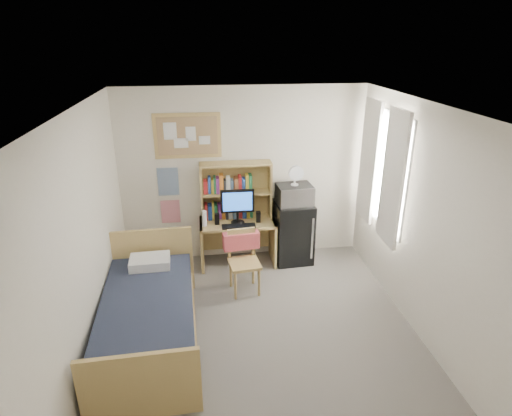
{
  "coord_description": "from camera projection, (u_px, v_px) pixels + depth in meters",
  "views": [
    {
      "loc": [
        -0.59,
        -3.93,
        3.24
      ],
      "look_at": [
        0.08,
        1.2,
        1.14
      ],
      "focal_mm": 30.0,
      "sensor_mm": 36.0,
      "label": 1
    }
  ],
  "objects": [
    {
      "name": "wall_right",
      "position": [
        428.0,
        228.0,
        4.63
      ],
      "size": [
        0.04,
        4.2,
        2.6
      ],
      "primitive_type": "cube",
      "color": "white",
      "rests_on": "floor"
    },
    {
      "name": "wall_left",
      "position": [
        83.0,
        247.0,
        4.2
      ],
      "size": [
        0.04,
        4.2,
        2.6
      ],
      "primitive_type": "cube",
      "color": "white",
      "rests_on": "floor"
    },
    {
      "name": "speaker_right",
      "position": [
        258.0,
        217.0,
        6.23
      ],
      "size": [
        0.07,
        0.07,
        0.16
      ],
      "primitive_type": "cube",
      "rotation": [
        0.0,
        0.0,
        -0.0
      ],
      "color": "black",
      "rests_on": "desk"
    },
    {
      "name": "desk_fan",
      "position": [
        295.0,
        176.0,
        6.12
      ],
      "size": [
        0.23,
        0.23,
        0.27
      ],
      "primitive_type": "cylinder",
      "rotation": [
        0.0,
        0.0,
        0.07
      ],
      "color": "white",
      "rests_on": "microwave"
    },
    {
      "name": "wall_front",
      "position": [
        316.0,
        394.0,
        2.49
      ],
      "size": [
        3.6,
        0.04,
        2.6
      ],
      "primitive_type": "cube",
      "color": "white",
      "rests_on": "floor"
    },
    {
      "name": "mini_fridge",
      "position": [
        292.0,
        232.0,
        6.47
      ],
      "size": [
        0.59,
        0.59,
        0.93
      ],
      "primitive_type": "cube",
      "rotation": [
        0.0,
        0.0,
        0.07
      ],
      "color": "black",
      "rests_on": "floor"
    },
    {
      "name": "microwave",
      "position": [
        294.0,
        194.0,
        6.22
      ],
      "size": [
        0.52,
        0.41,
        0.29
      ],
      "primitive_type": "cube",
      "rotation": [
        0.0,
        0.0,
        0.07
      ],
      "color": "silver",
      "rests_on": "mini_fridge"
    },
    {
      "name": "desk",
      "position": [
        238.0,
        242.0,
        6.41
      ],
      "size": [
        1.11,
        0.55,
        0.69
      ],
      "primitive_type": "cube",
      "rotation": [
        0.0,
        0.0,
        -0.0
      ],
      "color": "tan",
      "rests_on": "floor"
    },
    {
      "name": "curtain_left",
      "position": [
        393.0,
        179.0,
        5.24
      ],
      "size": [
        0.04,
        0.55,
        1.7
      ],
      "primitive_type": "cube",
      "color": "white",
      "rests_on": "wall_right"
    },
    {
      "name": "floor",
      "position": [
        263.0,
        339.0,
        4.91
      ],
      "size": [
        3.6,
        4.2,
        0.02
      ],
      "primitive_type": "cube",
      "color": "slate",
      "rests_on": "ground"
    },
    {
      "name": "desk_chair",
      "position": [
        244.0,
        263.0,
        5.66
      ],
      "size": [
        0.48,
        0.48,
        0.86
      ],
      "primitive_type": "cube",
      "rotation": [
        0.0,
        0.0,
        0.12
      ],
      "color": "tan",
      "rests_on": "floor"
    },
    {
      "name": "ceiling",
      "position": [
        264.0,
        110.0,
        3.93
      ],
      "size": [
        3.6,
        4.2,
        0.02
      ],
      "primitive_type": "cube",
      "color": "white",
      "rests_on": "wall_back"
    },
    {
      "name": "wall_back",
      "position": [
        243.0,
        175.0,
        6.34
      ],
      "size": [
        3.6,
        0.04,
        2.6
      ],
      "primitive_type": "cube",
      "color": "white",
      "rests_on": "floor"
    },
    {
      "name": "monitor",
      "position": [
        237.0,
        207.0,
        6.13
      ],
      "size": [
        0.48,
        0.04,
        0.51
      ],
      "primitive_type": "cube",
      "rotation": [
        0.0,
        0.0,
        -0.0
      ],
      "color": "black",
      "rests_on": "desk"
    },
    {
      "name": "bed",
      "position": [
        149.0,
        321.0,
        4.75
      ],
      "size": [
        1.11,
        2.09,
        0.56
      ],
      "primitive_type": "cube",
      "rotation": [
        0.0,
        0.0,
        0.04
      ],
      "color": "#1B2031",
      "rests_on": "floor"
    },
    {
      "name": "poster_japan",
      "position": [
        171.0,
        212.0,
        6.4
      ],
      "size": [
        0.28,
        0.01,
        0.36
      ],
      "primitive_type": "cube",
      "color": "#C22242",
      "rests_on": "wall_back"
    },
    {
      "name": "bulletin_board",
      "position": [
        187.0,
        136.0,
        6.0
      ],
      "size": [
        0.94,
        0.03,
        0.64
      ],
      "primitive_type": "cube",
      "color": "#A38156",
      "rests_on": "wall_back"
    },
    {
      "name": "keyboard",
      "position": [
        239.0,
        226.0,
        6.1
      ],
      "size": [
        0.48,
        0.15,
        0.02
      ],
      "primitive_type": "cube",
      "rotation": [
        0.0,
        0.0,
        -0.0
      ],
      "color": "black",
      "rests_on": "desk"
    },
    {
      "name": "pillow",
      "position": [
        150.0,
        262.0,
        5.31
      ],
      "size": [
        0.5,
        0.36,
        0.12
      ],
      "primitive_type": "cube",
      "rotation": [
        0.0,
        0.0,
        0.04
      ],
      "color": "white",
      "rests_on": "bed"
    },
    {
      "name": "water_bottle",
      "position": [
        204.0,
        218.0,
        6.09
      ],
      "size": [
        0.07,
        0.07,
        0.23
      ],
      "primitive_type": "cylinder",
      "rotation": [
        0.0,
        0.0,
        -0.0
      ],
      "color": "white",
      "rests_on": "desk"
    },
    {
      "name": "window_unit",
      "position": [
        382.0,
        169.0,
        5.61
      ],
      "size": [
        0.1,
        1.4,
        1.7
      ],
      "primitive_type": "cube",
      "color": "white",
      "rests_on": "wall_right"
    },
    {
      "name": "curtain_right",
      "position": [
        369.0,
        161.0,
        5.98
      ],
      "size": [
        0.04,
        0.55,
        1.7
      ],
      "primitive_type": "cube",
      "color": "white",
      "rests_on": "wall_right"
    },
    {
      "name": "poster_wave",
      "position": [
        168.0,
        182.0,
        6.22
      ],
      "size": [
        0.3,
        0.01,
        0.42
      ],
      "primitive_type": "cube",
      "color": "#234D8D",
      "rests_on": "wall_back"
    },
    {
      "name": "speaker_left",
      "position": [
        217.0,
        219.0,
        6.16
      ],
      "size": [
        0.07,
        0.07,
        0.16
      ],
      "primitive_type": "cube",
      "rotation": [
        0.0,
        0.0,
        -0.0
      ],
      "color": "black",
      "rests_on": "desk"
    },
    {
      "name": "hoodie",
      "position": [
        241.0,
        241.0,
        5.75
      ],
      "size": [
        0.5,
        0.2,
        0.23
      ],
      "primitive_type": "cube",
      "rotation": [
        0.0,
        0.0,
        0.12
      ],
      "color": "#D04F54",
      "rests_on": "desk_chair"
    },
    {
      "name": "hutch",
      "position": [
        236.0,
        191.0,
        6.26
      ],
      "size": [
        1.04,
        0.27,
        0.85
      ],
      "primitive_type": "cube",
      "rotation": [
        0.0,
        0.0,
        -0.0
      ],
      "color": "tan",
      "rests_on": "desk"
    }
  ]
}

